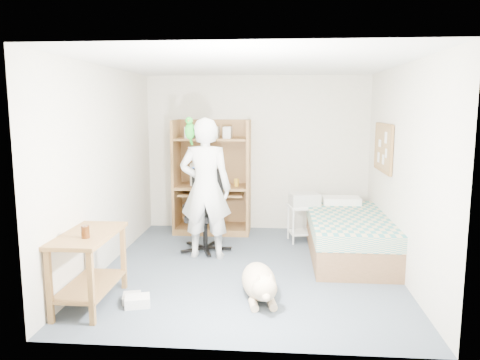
{
  "coord_description": "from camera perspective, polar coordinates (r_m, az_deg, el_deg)",
  "views": [
    {
      "loc": [
        0.35,
        -5.6,
        2.0
      ],
      "look_at": [
        -0.15,
        0.45,
        1.05
      ],
      "focal_mm": 35.0,
      "sensor_mm": 36.0,
      "label": 1
    }
  ],
  "objects": [
    {
      "name": "drink_glass",
      "position": [
        4.77,
        -18.34,
        -6.04
      ],
      "size": [
        0.08,
        0.08,
        0.12
      ],
      "primitive_type": "cylinder",
      "color": "#401E0A",
      "rests_on": "side_desk"
    },
    {
      "name": "printer",
      "position": [
        7.02,
        7.86,
        -2.36
      ],
      "size": [
        0.48,
        0.4,
        0.18
      ],
      "primitive_type": "cube",
      "rotation": [
        0.0,
        0.0,
        0.22
      ],
      "color": "#B3B3AE",
      "rests_on": "printer_cart"
    },
    {
      "name": "office_chair",
      "position": [
        6.61,
        -4.17,
        -5.11
      ],
      "size": [
        0.63,
        0.63,
        1.12
      ],
      "rotation": [
        0.0,
        0.0,
        -0.02
      ],
      "color": "black",
      "rests_on": "floor"
    },
    {
      "name": "keyboard",
      "position": [
        7.38,
        -3.52,
        -1.5
      ],
      "size": [
        0.47,
        0.23,
        0.03
      ],
      "primitive_type": "cube",
      "rotation": [
        0.0,
        0.0,
        0.17
      ],
      "color": "beige",
      "rests_on": "computer_hutch"
    },
    {
      "name": "person",
      "position": [
        6.2,
        -4.22,
        -1.04
      ],
      "size": [
        0.69,
        0.46,
        1.87
      ],
      "primitive_type": "imported",
      "rotation": [
        0.0,
        0.0,
        3.12
      ],
      "color": "silver",
      "rests_on": "floor"
    },
    {
      "name": "pencil_cup",
      "position": [
        7.38,
        -0.45,
        -0.31
      ],
      "size": [
        0.08,
        0.08,
        0.12
      ],
      "primitive_type": "cylinder",
      "color": "gold",
      "rests_on": "computer_hutch"
    },
    {
      "name": "corkboard",
      "position": [
        6.68,
        17.07,
        3.78
      ],
      "size": [
        0.04,
        0.94,
        0.66
      ],
      "color": "olive",
      "rests_on": "wall_right"
    },
    {
      "name": "crt_monitor",
      "position": [
        7.51,
        -4.31,
        0.82
      ],
      "size": [
        0.42,
        0.44,
        0.36
      ],
      "rotation": [
        0.0,
        0.0,
        -0.12
      ],
      "color": "beige",
      "rests_on": "computer_hutch"
    },
    {
      "name": "floor_box_b",
      "position": [
        5.12,
        -13.06,
        -13.85
      ],
      "size": [
        0.23,
        0.26,
        0.08
      ],
      "primitive_type": "cube",
      "rotation": [
        0.0,
        0.0,
        0.25
      ],
      "color": "beige",
      "rests_on": "floor"
    },
    {
      "name": "parrot",
      "position": [
        6.16,
        -6.14,
        6.13
      ],
      "size": [
        0.14,
        0.24,
        0.38
      ],
      "rotation": [
        0.0,
        0.0,
        -0.02
      ],
      "color": "#1C9816",
      "rests_on": "person"
    },
    {
      "name": "floor_box_a",
      "position": [
        5.01,
        -12.4,
        -14.23
      ],
      "size": [
        0.3,
        0.26,
        0.1
      ],
      "primitive_type": "cube",
      "rotation": [
        0.0,
        0.0,
        0.3
      ],
      "color": "white",
      "rests_on": "floor"
    },
    {
      "name": "ceiling",
      "position": [
        5.63,
        1.21,
        13.98
      ],
      "size": [
        3.6,
        4.0,
        0.02
      ],
      "primitive_type": "cube",
      "color": "white",
      "rests_on": "wall_back"
    },
    {
      "name": "bed",
      "position": [
        6.52,
        13.05,
        -6.57
      ],
      "size": [
        1.02,
        2.02,
        0.66
      ],
      "color": "brown",
      "rests_on": "floor"
    },
    {
      "name": "wall_right",
      "position": [
        5.84,
        19.11,
        1.01
      ],
      "size": [
        0.02,
        4.0,
        2.5
      ],
      "primitive_type": "cube",
      "color": "silver",
      "rests_on": "floor"
    },
    {
      "name": "wall_back",
      "position": [
        7.65,
        2.1,
        3.26
      ],
      "size": [
        3.6,
        0.02,
        2.5
      ],
      "primitive_type": "cube",
      "color": "silver",
      "rests_on": "floor"
    },
    {
      "name": "printer_cart",
      "position": [
        7.08,
        7.82,
        -4.55
      ],
      "size": [
        0.53,
        0.46,
        0.55
      ],
      "rotation": [
        0.0,
        0.0,
        0.22
      ],
      "color": "white",
      "rests_on": "floor"
    },
    {
      "name": "floor",
      "position": [
        5.96,
        1.13,
        -10.72
      ],
      "size": [
        4.0,
        4.0,
        0.0
      ],
      "primitive_type": "plane",
      "color": "#475360",
      "rests_on": "ground"
    },
    {
      "name": "computer_hutch",
      "position": [
        7.51,
        -3.35,
        -0.15
      ],
      "size": [
        1.2,
        0.63,
        1.8
      ],
      "color": "brown",
      "rests_on": "floor"
    },
    {
      "name": "dog",
      "position": [
        5.04,
        2.39,
        -12.31
      ],
      "size": [
        0.48,
        1.1,
        0.41
      ],
      "rotation": [
        0.0,
        0.0,
        0.18
      ],
      "color": "#D2B38D",
      "rests_on": "floor"
    },
    {
      "name": "side_desk",
      "position": [
        5.02,
        -17.93,
        -9.01
      ],
      "size": [
        0.5,
        1.0,
        0.75
      ],
      "color": "brown",
      "rests_on": "floor"
    },
    {
      "name": "wall_left",
      "position": [
        6.04,
        -16.12,
        1.41
      ],
      "size": [
        0.02,
        4.0,
        2.5
      ],
      "primitive_type": "cube",
      "color": "silver",
      "rests_on": "floor"
    }
  ]
}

